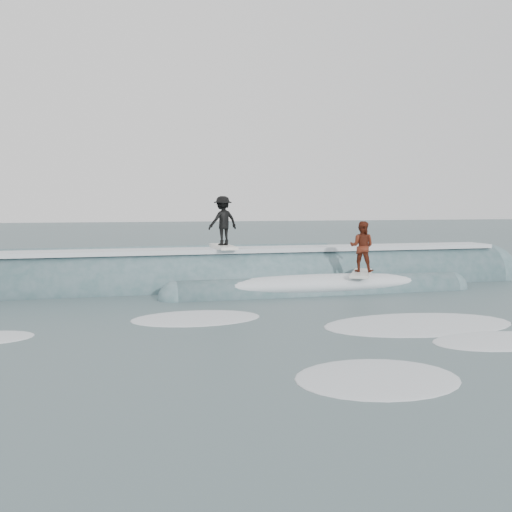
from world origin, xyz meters
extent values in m
plane|color=#395054|center=(0.00, 0.00, 0.00)|extent=(160.00, 160.00, 0.00)
cylinder|color=#3B5F63|center=(0.00, 6.63, 0.00)|extent=(18.50, 2.31, 2.31)
sphere|color=#3B5F63|center=(9.25, 6.63, 0.00)|extent=(2.31, 2.31, 2.31)
cylinder|color=#3B5F63|center=(1.80, 4.43, 0.00)|extent=(9.00, 1.08, 1.08)
sphere|color=#3B5F63|center=(-2.70, 4.43, 0.00)|extent=(1.08, 1.08, 1.08)
sphere|color=#3B5F63|center=(6.30, 4.43, 0.00)|extent=(1.08, 1.08, 1.08)
cube|color=silver|center=(0.00, 6.63, 1.23)|extent=(18.00, 1.30, 0.14)
ellipsoid|color=silver|center=(1.80, 4.43, 0.30)|extent=(7.60, 1.30, 0.60)
cube|color=white|center=(-0.87, 6.63, 1.35)|extent=(0.60, 2.01, 0.10)
imported|color=black|center=(-0.87, 6.63, 2.21)|extent=(1.20, 0.94, 1.62)
cube|color=silver|center=(3.11, 4.43, 0.59)|extent=(1.46, 2.01, 0.10)
imported|color=#571E10|center=(3.11, 4.43, 1.43)|extent=(0.97, 0.93, 1.58)
ellipsoid|color=silver|center=(3.02, -2.25, 0.00)|extent=(3.00, 2.04, 0.10)
ellipsoid|color=silver|center=(2.30, -0.40, 0.00)|extent=(3.97, 2.71, 0.10)
ellipsoid|color=silver|center=(-2.55, 1.58, 0.00)|extent=(3.29, 2.24, 0.10)
ellipsoid|color=silver|center=(-0.49, -3.88, 0.00)|extent=(3.01, 2.05, 0.10)
cylinder|color=#3B5F63|center=(-7.86, 14.00, 0.00)|extent=(22.00, 0.70, 0.70)
cylinder|color=#3B5F63|center=(3.95, 18.00, 0.00)|extent=(22.00, 0.80, 0.80)
cylinder|color=#3B5F63|center=(-2.09, 22.00, 0.00)|extent=(22.00, 0.60, 0.60)
camera|label=1|loc=(-4.56, -11.93, 2.74)|focal=40.00mm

